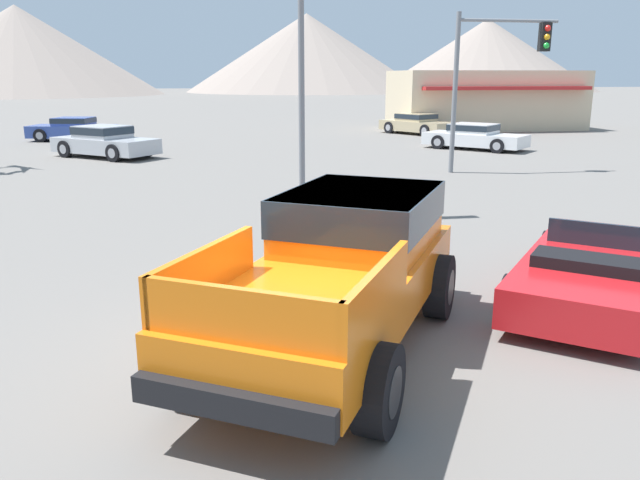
{
  "coord_description": "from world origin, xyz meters",
  "views": [
    {
      "loc": [
        -1.12,
        -6.88,
        3.19
      ],
      "look_at": [
        0.24,
        0.86,
        1.11
      ],
      "focal_mm": 35.0,
      "sensor_mm": 36.0,
      "label": 1
    }
  ],
  "objects_px": {
    "parked_car_white": "(475,136)",
    "traffic_light_main": "(497,62)",
    "parked_car_blue": "(73,129)",
    "orange_pickup_truck": "(345,260)",
    "street_lamp_post": "(301,10)",
    "red_convertible_car": "(593,272)",
    "parked_car_silver": "(105,141)",
    "parked_car_tan": "(417,123)"
  },
  "relations": [
    {
      "from": "street_lamp_post",
      "to": "orange_pickup_truck",
      "type": "bearing_deg",
      "value": -94.34
    },
    {
      "from": "parked_car_tan",
      "to": "orange_pickup_truck",
      "type": "bearing_deg",
      "value": 40.52
    },
    {
      "from": "orange_pickup_truck",
      "to": "parked_car_tan",
      "type": "xyz_separation_m",
      "value": [
        9.92,
        26.84,
        -0.44
      ]
    },
    {
      "from": "orange_pickup_truck",
      "to": "parked_car_blue",
      "type": "relative_size",
      "value": 1.23
    },
    {
      "from": "parked_car_white",
      "to": "traffic_light_main",
      "type": "xyz_separation_m",
      "value": [
        -2.21,
        -6.39,
        3.04
      ]
    },
    {
      "from": "orange_pickup_truck",
      "to": "parked_car_white",
      "type": "xyz_separation_m",
      "value": [
        10.07,
        19.29,
        -0.45
      ]
    },
    {
      "from": "parked_car_white",
      "to": "parked_car_silver",
      "type": "relative_size",
      "value": 0.97
    },
    {
      "from": "traffic_light_main",
      "to": "parked_car_blue",
      "type": "bearing_deg",
      "value": 140.31
    },
    {
      "from": "parked_car_blue",
      "to": "parked_car_white",
      "type": "xyz_separation_m",
      "value": [
        18.37,
        -7.03,
        -0.02
      ]
    },
    {
      "from": "street_lamp_post",
      "to": "red_convertible_car",
      "type": "bearing_deg",
      "value": -63.54
    },
    {
      "from": "orange_pickup_truck",
      "to": "red_convertible_car",
      "type": "xyz_separation_m",
      "value": [
        3.83,
        0.72,
        -0.59
      ]
    },
    {
      "from": "red_convertible_car",
      "to": "parked_car_silver",
      "type": "distance_m",
      "value": 20.79
    },
    {
      "from": "orange_pickup_truck",
      "to": "street_lamp_post",
      "type": "height_order",
      "value": "street_lamp_post"
    },
    {
      "from": "street_lamp_post",
      "to": "traffic_light_main",
      "type": "bearing_deg",
      "value": 37.43
    },
    {
      "from": "traffic_light_main",
      "to": "street_lamp_post",
      "type": "bearing_deg",
      "value": -142.57
    },
    {
      "from": "parked_car_white",
      "to": "red_convertible_car",
      "type": "bearing_deg",
      "value": 27.51
    },
    {
      "from": "red_convertible_car",
      "to": "parked_car_blue",
      "type": "bearing_deg",
      "value": 154.85
    },
    {
      "from": "parked_car_white",
      "to": "street_lamp_post",
      "type": "height_order",
      "value": "street_lamp_post"
    },
    {
      "from": "orange_pickup_truck",
      "to": "parked_car_blue",
      "type": "xyz_separation_m",
      "value": [
        -8.3,
        26.31,
        -0.43
      ]
    },
    {
      "from": "parked_car_blue",
      "to": "street_lamp_post",
      "type": "height_order",
      "value": "street_lamp_post"
    },
    {
      "from": "parked_car_tan",
      "to": "traffic_light_main",
      "type": "distance_m",
      "value": 14.41
    },
    {
      "from": "orange_pickup_truck",
      "to": "parked_car_silver",
      "type": "distance_m",
      "value": 20.03
    },
    {
      "from": "red_convertible_car",
      "to": "parked_car_silver",
      "type": "height_order",
      "value": "parked_car_silver"
    },
    {
      "from": "orange_pickup_truck",
      "to": "parked_car_white",
      "type": "distance_m",
      "value": 21.76
    },
    {
      "from": "parked_car_silver",
      "to": "parked_car_blue",
      "type": "bearing_deg",
      "value": -120.57
    },
    {
      "from": "street_lamp_post",
      "to": "parked_car_silver",
      "type": "bearing_deg",
      "value": 117.74
    },
    {
      "from": "red_convertible_car",
      "to": "traffic_light_main",
      "type": "bearing_deg",
      "value": 111.17
    },
    {
      "from": "traffic_light_main",
      "to": "parked_car_white",
      "type": "bearing_deg",
      "value": 70.95
    },
    {
      "from": "parked_car_blue",
      "to": "traffic_light_main",
      "type": "height_order",
      "value": "traffic_light_main"
    },
    {
      "from": "parked_car_blue",
      "to": "street_lamp_post",
      "type": "xyz_separation_m",
      "value": [
        8.86,
        -19.01,
        3.98
      ]
    },
    {
      "from": "red_convertible_car",
      "to": "street_lamp_post",
      "type": "xyz_separation_m",
      "value": [
        -3.28,
        6.58,
        4.14
      ]
    },
    {
      "from": "parked_car_blue",
      "to": "street_lamp_post",
      "type": "relative_size",
      "value": 0.58
    },
    {
      "from": "orange_pickup_truck",
      "to": "red_convertible_car",
      "type": "relative_size",
      "value": 1.19
    },
    {
      "from": "parked_car_blue",
      "to": "parked_car_tan",
      "type": "height_order",
      "value": "parked_car_blue"
    },
    {
      "from": "red_convertible_car",
      "to": "parked_car_tan",
      "type": "height_order",
      "value": "parked_car_tan"
    },
    {
      "from": "parked_car_tan",
      "to": "parked_car_silver",
      "type": "bearing_deg",
      "value": -3.14
    },
    {
      "from": "parked_car_white",
      "to": "parked_car_tan",
      "type": "height_order",
      "value": "parked_car_tan"
    },
    {
      "from": "red_convertible_car",
      "to": "parked_car_blue",
      "type": "height_order",
      "value": "parked_car_blue"
    },
    {
      "from": "parked_car_tan",
      "to": "red_convertible_car",
      "type": "bearing_deg",
      "value": 47.68
    },
    {
      "from": "parked_car_white",
      "to": "parked_car_silver",
      "type": "xyz_separation_m",
      "value": [
        -15.77,
        -0.09,
        0.06
      ]
    },
    {
      "from": "parked_car_silver",
      "to": "traffic_light_main",
      "type": "height_order",
      "value": "traffic_light_main"
    },
    {
      "from": "red_convertible_car",
      "to": "parked_car_tan",
      "type": "xyz_separation_m",
      "value": [
        6.09,
        26.11,
        0.15
      ]
    }
  ]
}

